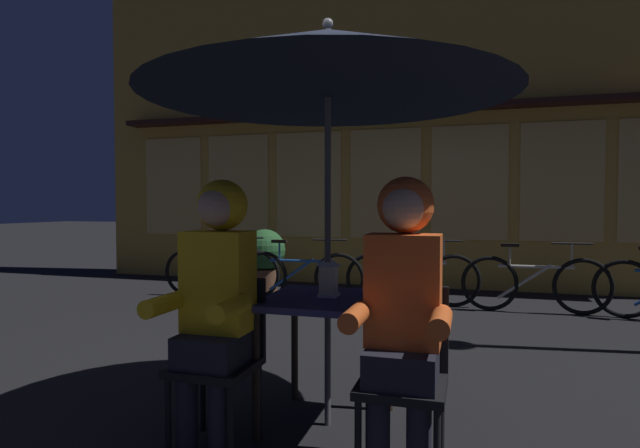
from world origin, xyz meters
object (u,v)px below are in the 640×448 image
Objects in this scene: lantern at (329,276)px; bicycle_third at (412,278)px; patio_umbrella at (328,64)px; bicycle_fourth at (535,284)px; person_left_hooded at (216,286)px; potted_plant at (265,255)px; bicycle_nearest at (221,272)px; bicycle_second at (300,276)px; person_right_hooded at (403,296)px; chair_right at (404,368)px; chair_left at (222,352)px; cafe_table at (328,315)px.

bicycle_third is at bearing 88.65° from lantern.
bicycle_third is (0.08, 3.63, -1.71)m from patio_umbrella.
person_left_hooded is at bearing -116.34° from bicycle_fourth.
potted_plant is at bearing 173.97° from bicycle_fourth.
bicycle_second is at bearing -3.54° from bicycle_nearest.
potted_plant is at bearing 117.35° from patio_umbrella.
bicycle_third is at bearing 95.56° from person_right_hooded.
potted_plant is at bearing 120.27° from chair_right.
chair_left is 0.52× the size of bicycle_second.
person_right_hooded is 0.83× the size of bicycle_nearest.
chair_left reaches higher than bicycle_fourth.
bicycle_second is 0.95m from potted_plant.
bicycle_nearest is (-2.50, 3.49, -1.71)m from patio_umbrella.
person_left_hooded reaches higher than bicycle_second.
person_right_hooded is at bearing -41.57° from patio_umbrella.
person_left_hooded is (-0.48, -0.44, -0.01)m from lantern.
lantern reaches higher than chair_right.
person_left_hooded reaches higher than potted_plant.
person_right_hooded reaches higher than bicycle_nearest.
bicycle_nearest is 1.18m from bicycle_second.
chair_right is at bearing 90.00° from person_right_hooded.
chair_left is 0.62× the size of person_left_hooded.
person_left_hooded is 3.96m from bicycle_second.
cafe_table is 0.53× the size of person_right_hooded.
chair_left is 4.36m from bicycle_nearest.
patio_umbrella is 1.68m from chair_left.
patio_umbrella is 1.37× the size of bicycle_second.
bicycle_third is (-0.40, 4.00, -0.14)m from chair_right.
chair_left reaches higher than bicycle_third.
lantern is 0.65m from person_left_hooded.
person_left_hooded is at bearing -138.43° from cafe_table.
bicycle_fourth is (4.02, 0.12, 0.00)m from bicycle_nearest.
person_right_hooded reaches higher than bicycle_third.
chair_right reaches higher than bicycle_fourth.
bicycle_nearest is 2.59m from bicycle_third.
cafe_table is 0.32× the size of patio_umbrella.
bicycle_second is at bearing 115.51° from chair_right.
bicycle_fourth is at bearing 3.87° from bicycle_second.
person_left_hooded reaches higher than bicycle_nearest.
bicycle_fourth is (1.52, 3.59, -0.51)m from lantern.
cafe_table is at bearing -68.79° from bicycle_second.
chair_right is 4.11m from bicycle_fourth.
bicycle_fourth is (2.00, 4.03, -0.50)m from person_left_hooded.
lantern is 0.27× the size of chair_left.
chair_right is 0.36m from person_right_hooded.
patio_umbrella is at bearing -54.34° from bicycle_nearest.
chair_right is at bearing 3.39° from person_left_hooded.
patio_umbrella reaches higher than cafe_table.
person_right_hooded is at bearing -84.44° from bicycle_third.
person_left_hooded is 4.13m from bicycle_third.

